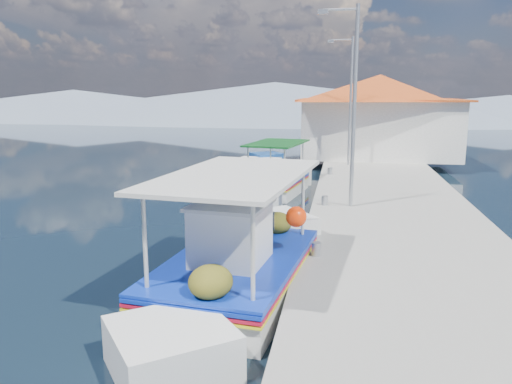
# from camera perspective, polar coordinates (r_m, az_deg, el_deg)

# --- Properties ---
(ground) EXTENTS (160.00, 160.00, 0.00)m
(ground) POSITION_cam_1_polar(r_m,az_deg,el_deg) (14.73, -7.53, -4.54)
(ground) COLOR black
(ground) RESTS_ON ground
(quay) EXTENTS (5.00, 44.00, 0.50)m
(quay) POSITION_cam_1_polar(r_m,az_deg,el_deg) (19.94, 14.26, 0.15)
(quay) COLOR gray
(quay) RESTS_ON ground
(bollards) EXTENTS (0.20, 17.20, 0.30)m
(bollards) POSITION_cam_1_polar(r_m,az_deg,el_deg) (19.07, 8.18, 1.10)
(bollards) COLOR #A5A8AD
(bollards) RESTS_ON quay
(main_caique) EXTENTS (3.05, 8.27, 2.74)m
(main_caique) POSITION_cam_1_polar(r_m,az_deg,el_deg) (10.22, -2.14, -8.62)
(main_caique) COLOR white
(main_caique) RESTS_ON ground
(caique_green_canopy) EXTENTS (2.47, 6.01, 2.28)m
(caique_green_canopy) POSITION_cam_1_polar(r_m,az_deg,el_deg) (20.02, 2.36, 0.80)
(caique_green_canopy) COLOR white
(caique_green_canopy) RESTS_ON ground
(caique_blue_hull) EXTENTS (2.82, 6.65, 1.20)m
(caique_blue_hull) POSITION_cam_1_polar(r_m,az_deg,el_deg) (23.44, -0.78, 2.34)
(caique_blue_hull) COLOR navy
(caique_blue_hull) RESTS_ON ground
(harbor_building) EXTENTS (10.49, 10.49, 4.40)m
(harbor_building) POSITION_cam_1_polar(r_m,az_deg,el_deg) (28.60, 13.77, 8.59)
(harbor_building) COLOR white
(harbor_building) RESTS_ON quay
(lamp_post_near) EXTENTS (1.21, 0.14, 6.00)m
(lamp_post_near) POSITION_cam_1_polar(r_m,az_deg,el_deg) (15.51, 10.80, 10.57)
(lamp_post_near) COLOR #A5A8AD
(lamp_post_near) RESTS_ON quay
(lamp_post_far) EXTENTS (1.21, 0.14, 6.00)m
(lamp_post_far) POSITION_cam_1_polar(r_m,az_deg,el_deg) (24.51, 10.50, 10.83)
(lamp_post_far) COLOR #A5A8AD
(lamp_post_far) RESTS_ON quay
(mountain_ridge) EXTENTS (171.40, 96.00, 5.50)m
(mountain_ridge) POSITION_cam_1_polar(r_m,az_deg,el_deg) (69.58, 11.81, 9.55)
(mountain_ridge) COLOR slate
(mountain_ridge) RESTS_ON ground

